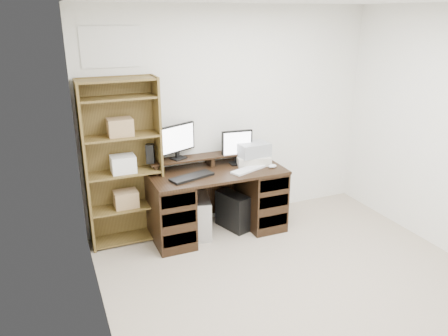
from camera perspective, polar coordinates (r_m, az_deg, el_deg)
room at (r=3.47m, az=14.26°, el=-0.35°), size 3.54×4.04×2.54m
desk at (r=4.97m, az=-0.95°, el=-4.24°), size 1.50×0.70×0.75m
riser_shelf at (r=4.99m, az=-1.87°, el=1.42°), size 1.40×0.22×0.12m
monitor_wide at (r=4.83m, az=-6.17°, el=3.68°), size 0.46×0.22×0.39m
monitor_small at (r=5.00m, az=1.71°, el=2.92°), size 0.36×0.15×0.39m
speaker at (r=4.75m, az=-9.61°, el=1.87°), size 0.11×0.11×0.21m
keyboard_black at (r=4.63m, az=-4.22°, el=-1.16°), size 0.51×0.29×0.03m
keyboard_white at (r=4.85m, az=3.21°, el=-0.18°), size 0.46×0.29×0.02m
mouse at (r=4.95m, az=6.33°, el=0.25°), size 0.12×0.10×0.04m
printer at (r=5.07m, az=3.79°, el=1.12°), size 0.44×0.37×0.09m
basket at (r=5.03m, az=3.82°, el=2.45°), size 0.37×0.28×0.15m
tower_silver at (r=4.98m, az=-3.11°, el=-6.27°), size 0.30×0.49×0.46m
tower_black at (r=5.13m, az=1.15°, el=-5.63°), size 0.31×0.47×0.43m
bookshelf at (r=4.73m, az=-13.11°, el=0.82°), size 0.80×0.30×1.80m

